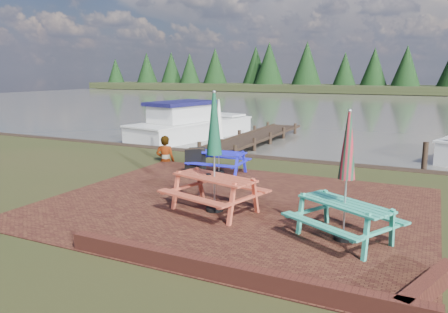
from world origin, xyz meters
name	(u,v)px	position (x,y,z in m)	size (l,w,h in m)	color
ground	(216,218)	(0.00, 0.00, 0.00)	(120.00, 120.00, 0.00)	black
paving	(234,205)	(0.00, 1.00, 0.01)	(9.00, 7.50, 0.02)	#371711
brick_wall	(270,276)	(2.15, -2.42, 0.15)	(6.21, 1.79, 0.30)	#4C1E16
water	(388,105)	(0.00, 37.00, 0.00)	(120.00, 60.00, 0.02)	#43403A
far_treeline	(409,71)	(0.00, 66.00, 3.28)	(120.00, 10.00, 8.10)	black
picnic_table_teal	(345,197)	(2.80, -0.13, 0.87)	(2.33, 2.25, 2.48)	teal
picnic_table_red	(214,171)	(-0.22, 0.37, 0.96)	(2.36, 2.21, 2.74)	#B5452E
picnic_table_blue	(219,149)	(-1.83, 3.83, 0.81)	(1.74, 1.57, 2.32)	#1A1AC5
chalkboard	(195,161)	(-2.43, 3.39, 0.43)	(0.54, 0.75, 0.84)	black
jetty	(257,136)	(-3.50, 11.28, 0.11)	(1.76, 9.08, 1.00)	black
boat_jetty	(190,126)	(-7.11, 11.10, 0.43)	(3.90, 7.67, 2.12)	silver
person	(165,136)	(-4.41, 4.69, 0.93)	(0.68, 0.45, 1.87)	gray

